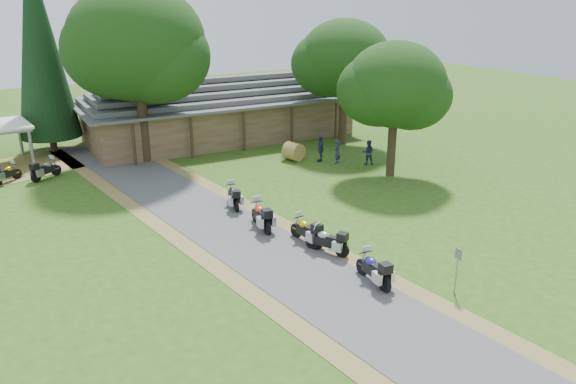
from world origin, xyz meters
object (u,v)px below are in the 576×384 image
motorcycle_row_d (261,215)px  motorcycle_row_e (233,195)px  motorcycle_carport_a (6,172)px  motorcycle_carport_b (46,168)px  motorcycle_row_b (327,240)px  motorcycle_row_c (306,229)px  lodge (220,108)px  hay_bale (294,151)px  motorcycle_row_a (373,268)px

motorcycle_row_d → motorcycle_row_e: (0.00, 3.38, -0.06)m
motorcycle_carport_a → motorcycle_carport_b: (2.18, -0.39, 0.04)m
motorcycle_row_d → motorcycle_carport_a: size_ratio=1.15×
motorcycle_row_b → motorcycle_row_c: size_ratio=0.95×
motorcycle_row_b → motorcycle_row_e: motorcycle_row_e is taller
lodge → motorcycle_row_c: 21.25m
motorcycle_row_e → hay_bale: motorcycle_row_e is taller
motorcycle_row_e → motorcycle_carport_b: (-8.19, 10.16, 0.00)m
motorcycle_row_c → motorcycle_row_e: bearing=3.2°
motorcycle_row_a → motorcycle_row_b: (-0.11, 3.18, -0.03)m
motorcycle_row_b → motorcycle_row_c: motorcycle_row_c is taller
motorcycle_row_e → hay_bale: bearing=-37.3°
motorcycle_row_c → hay_bale: motorcycle_row_c is taller
hay_bale → motorcycle_row_d: bearing=-126.9°
motorcycle_row_e → hay_bale: size_ratio=1.59×
motorcycle_carport_b → hay_bale: motorcycle_carport_b is taller
motorcycle_row_b → motorcycle_carport_b: bearing=1.2°
motorcycle_carport_b → hay_bale: bearing=-48.1°
motorcycle_row_d → motorcycle_row_e: motorcycle_row_d is taller
motorcycle_row_a → motorcycle_carport_a: 24.11m
motorcycle_row_b → hay_bale: 14.95m
motorcycle_row_e → motorcycle_carport_b: motorcycle_carport_b is taller
motorcycle_row_b → hay_bale: motorcycle_row_b is taller
lodge → motorcycle_row_c: (-4.36, -20.73, -1.77)m
lodge → motorcycle_row_b: size_ratio=11.26×
motorcycle_row_b → motorcycle_row_c: bearing=-16.6°
motorcycle_row_c → motorcycle_row_e: size_ratio=1.01×
lodge → motorcycle_row_b: lodge is taller
motorcycle_row_c → motorcycle_row_e: (-1.04, 5.93, -0.01)m
motorcycle_row_d → motorcycle_carport_b: motorcycle_row_d is taller
motorcycle_carport_a → hay_bale: motorcycle_carport_a is taller
lodge → motorcycle_row_d: 19.04m
motorcycle_row_a → motorcycle_carport_b: 22.77m
motorcycle_row_c → hay_bale: 13.82m
motorcycle_row_d → hay_bale: motorcycle_row_d is taller
lodge → hay_bale: size_ratio=17.29×
motorcycle_carport_a → lodge: bearing=-23.2°
motorcycle_row_e → motorcycle_carport_a: motorcycle_row_e is taller
motorcycle_row_c → motorcycle_row_e: 6.02m
lodge → motorcycle_carport_b: size_ratio=10.84×
motorcycle_row_c → lodge: bearing=-18.6°
motorcycle_row_d → motorcycle_row_a: bearing=-162.2°
motorcycle_row_c → motorcycle_carport_a: 20.04m
motorcycle_row_e → hay_bale: (7.33, 6.38, -0.05)m
motorcycle_row_e → motorcycle_carport_b: 13.05m
motorcycle_row_d → motorcycle_row_e: size_ratio=1.08×
motorcycle_carport_a → hay_bale: bearing=-51.5°
motorcycle_row_d → motorcycle_row_c: bearing=-151.1°
lodge → motorcycle_carport_b: (-13.59, -4.64, -1.77)m
motorcycle_row_c → motorcycle_carport_a: motorcycle_row_c is taller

